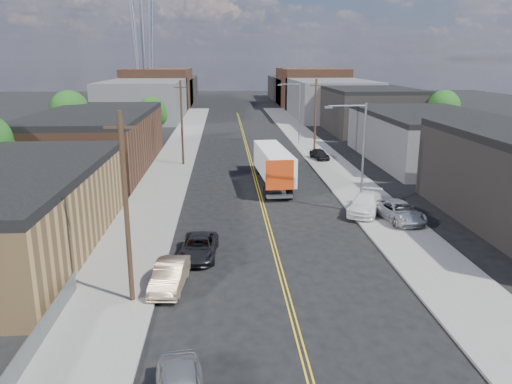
{
  "coord_description": "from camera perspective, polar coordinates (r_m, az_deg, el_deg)",
  "views": [
    {
      "loc": [
        -3.26,
        -14.18,
        12.36
      ],
      "look_at": [
        -0.89,
        22.66,
        2.5
      ],
      "focal_mm": 35.0,
      "sensor_mm": 36.0,
      "label": 1
    }
  ],
  "objects": [
    {
      "name": "ground",
      "position": [
        75.27,
        -1.16,
        5.5
      ],
      "size": [
        260.0,
        260.0,
        0.0
      ],
      "primitive_type": "plane",
      "color": "black",
      "rests_on": "ground"
    },
    {
      "name": "centerline",
      "position": [
        60.54,
        -0.52,
        3.18
      ],
      "size": [
        0.32,
        120.0,
        0.01
      ],
      "primitive_type": "cube",
      "color": "gold",
      "rests_on": "ground"
    },
    {
      "name": "sidewalk_left",
      "position": [
        60.76,
        -9.51,
        3.08
      ],
      "size": [
        5.0,
        140.0,
        0.15
      ],
      "primitive_type": "cube",
      "color": "slate",
      "rests_on": "ground"
    },
    {
      "name": "sidewalk_right",
      "position": [
        61.77,
        8.33,
        3.32
      ],
      "size": [
        5.0,
        140.0,
        0.15
      ],
      "primitive_type": "cube",
      "color": "slate",
      "rests_on": "ground"
    },
    {
      "name": "warehouse_tan",
      "position": [
        36.66,
        -27.25,
        -1.86
      ],
      "size": [
        12.0,
        22.0,
        5.6
      ],
      "color": "olive",
      "rests_on": "ground"
    },
    {
      "name": "warehouse_brown",
      "position": [
        60.7,
        -17.78,
        5.66
      ],
      "size": [
        12.0,
        26.0,
        6.6
      ],
      "color": "#492C1D",
      "rests_on": "ground"
    },
    {
      "name": "industrial_right_b",
      "position": [
        65.93,
        19.0,
        6.03
      ],
      "size": [
        14.0,
        24.0,
        6.1
      ],
      "color": "#3E3E41",
      "rests_on": "ground"
    },
    {
      "name": "industrial_right_c",
      "position": [
        90.21,
        12.76,
        9.15
      ],
      "size": [
        14.0,
        22.0,
        7.6
      ],
      "color": "black",
      "rests_on": "ground"
    },
    {
      "name": "skyline_left_a",
      "position": [
        110.77,
        -12.57,
        10.28
      ],
      "size": [
        16.0,
        30.0,
        8.0
      ],
      "primitive_type": "cube",
      "color": "#3E3E41",
      "rests_on": "ground"
    },
    {
      "name": "skyline_right_a",
      "position": [
        111.94,
        8.46,
        10.51
      ],
      "size": [
        16.0,
        30.0,
        8.0
      ],
      "primitive_type": "cube",
      "color": "#3E3E41",
      "rests_on": "ground"
    },
    {
      "name": "skyline_left_b",
      "position": [
        135.42,
        -11.01,
        11.57
      ],
      "size": [
        16.0,
        26.0,
        10.0
      ],
      "primitive_type": "cube",
      "color": "#492C1D",
      "rests_on": "ground"
    },
    {
      "name": "skyline_right_b",
      "position": [
        136.38,
        6.27,
        11.77
      ],
      "size": [
        16.0,
        26.0,
        10.0
      ],
      "primitive_type": "cube",
      "color": "#492C1D",
      "rests_on": "ground"
    },
    {
      "name": "skyline_left_c",
      "position": [
        155.34,
        -10.07,
        11.46
      ],
      "size": [
        16.0,
        40.0,
        7.0
      ],
      "primitive_type": "cube",
      "color": "black",
      "rests_on": "ground"
    },
    {
      "name": "skyline_right_c",
      "position": [
        156.18,
        4.99,
        11.65
      ],
      "size": [
        16.0,
        40.0,
        7.0
      ],
      "primitive_type": "cube",
      "color": "black",
      "rests_on": "ground"
    },
    {
      "name": "streetlight_near",
      "position": [
        41.26,
        11.67,
        4.83
      ],
      "size": [
        3.39,
        0.25,
        9.0
      ],
      "color": "gray",
      "rests_on": "ground"
    },
    {
      "name": "streetlight_far",
      "position": [
        75.3,
        4.69,
        9.55
      ],
      "size": [
        3.39,
        0.25,
        9.0
      ],
      "color": "gray",
      "rests_on": "ground"
    },
    {
      "name": "utility_pole_left_near",
      "position": [
        25.71,
        -14.61,
        -1.85
      ],
      "size": [
        1.6,
        0.26,
        10.0
      ],
      "color": "black",
      "rests_on": "ground"
    },
    {
      "name": "utility_pole_left_far",
      "position": [
        59.82,
        -8.47,
        7.86
      ],
      "size": [
        1.6,
        0.26,
        10.0
      ],
      "color": "black",
      "rests_on": "ground"
    },
    {
      "name": "utility_pole_right",
      "position": [
        63.64,
        6.79,
        8.34
      ],
      "size": [
        1.6,
        0.26,
        10.0
      ],
      "color": "black",
      "rests_on": "ground"
    },
    {
      "name": "chainlink_fence",
      "position": [
        22.75,
        -25.58,
        -17.63
      ],
      "size": [
        0.05,
        16.0,
        1.22
      ],
      "color": "slate",
      "rests_on": "ground"
    },
    {
      "name": "tree_left_mid",
      "position": [
        72.53,
        -20.47,
        8.58
      ],
      "size": [
        5.1,
        5.04,
        8.37
      ],
      "color": "black",
      "rests_on": "ground"
    },
    {
      "name": "tree_left_far",
      "position": [
        77.32,
        -11.75,
        8.86
      ],
      "size": [
        4.35,
        4.2,
        6.97
      ],
      "color": "black",
      "rests_on": "ground"
    },
    {
      "name": "tree_right_far",
      "position": [
        81.64,
        20.68,
        8.96
      ],
      "size": [
        4.85,
        4.76,
        7.91
      ],
      "color": "black",
      "rests_on": "ground"
    },
    {
      "name": "semi_truck",
      "position": [
        51.0,
        1.83,
        3.42
      ],
      "size": [
        3.22,
        14.71,
        3.81
      ],
      "rotation": [
        0.0,
        0.0,
        0.07
      ],
      "color": "silver",
      "rests_on": "ground"
    },
    {
      "name": "car_left_b",
      "position": [
        28.41,
        -9.83,
        -9.39
      ],
      "size": [
        2.03,
        4.7,
        1.5
      ],
      "primitive_type": "imported",
      "rotation": [
        0.0,
        0.0,
        -0.1
      ],
      "color": "#8F755D",
      "rests_on": "ground"
    },
    {
      "name": "car_left_c",
      "position": [
        32.41,
        -6.55,
        -6.28
      ],
      "size": [
        2.55,
        5.0,
        1.35
      ],
      "primitive_type": "imported",
      "rotation": [
        0.0,
        0.0,
        -0.06
      ],
      "color": "black",
      "rests_on": "ground"
    },
    {
      "name": "car_right_lot_a",
      "position": [
        40.36,
        16.02,
        -2.14
      ],
      "size": [
        3.41,
        5.75,
        1.5
      ],
      "primitive_type": "imported",
      "rotation": [
        0.0,
        0.0,
        0.18
      ],
      "color": "#A4A8A9",
      "rests_on": "sidewalk_right"
    },
    {
      "name": "car_right_lot_b",
      "position": [
        41.73,
        12.41,
        -1.28
      ],
      "size": [
        4.39,
        5.9,
        1.59
      ],
      "primitive_type": "imported",
      "rotation": [
        0.0,
        0.0,
        -0.45
      ],
      "color": "white",
      "rests_on": "sidewalk_right"
    },
    {
      "name": "car_right_lot_c",
      "position": [
        63.39,
        7.26,
        4.33
      ],
      "size": [
        2.29,
        4.1,
        1.32
      ],
      "primitive_type": "imported",
      "rotation": [
        0.0,
        0.0,
        0.2
      ],
      "color": "black",
      "rests_on": "sidewalk_right"
    },
    {
      "name": "car_ahead_truck",
      "position": [
        68.02,
        1.8,
        5.13
      ],
      "size": [
        2.63,
        5.55,
        1.53
      ],
      "primitive_type": "imported",
      "rotation": [
        0.0,
        0.0,
        -0.02
      ],
      "color": "black",
      "rests_on": "ground"
    }
  ]
}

